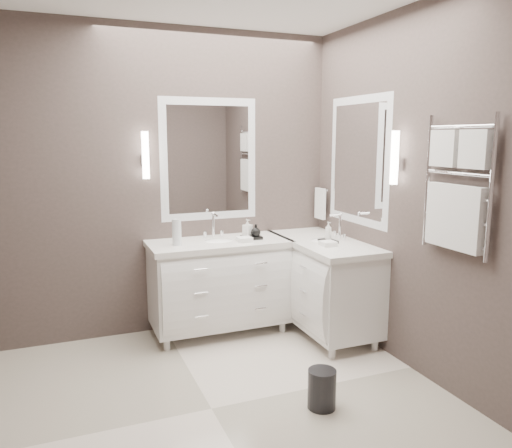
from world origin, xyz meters
name	(u,v)px	position (x,y,z in m)	size (l,w,h in m)	color
floor	(211,409)	(0.00, 0.00, -0.01)	(3.20, 3.00, 0.01)	silver
wall_back	(160,183)	(0.00, 1.50, 1.35)	(3.20, 0.01, 2.70)	#463B38
wall_front	(336,261)	(0.00, -1.50, 1.35)	(3.20, 0.01, 2.70)	#463B38
wall_right	(421,193)	(1.60, 0.00, 1.35)	(0.01, 3.00, 2.70)	#463B38
vanity_back	(219,280)	(0.45, 1.23, 0.49)	(1.24, 0.59, 0.97)	white
vanity_right	(323,280)	(1.33, 0.90, 0.49)	(0.59, 1.24, 0.97)	white
mirror_back	(209,160)	(0.45, 1.49, 1.55)	(0.90, 0.02, 1.10)	white
mirror_right	(358,161)	(1.59, 0.80, 1.55)	(0.02, 0.90, 1.10)	white
sconce_back	(146,156)	(-0.13, 1.43, 1.59)	(0.06, 0.06, 0.40)	white
sconce_right	(395,159)	(1.53, 0.22, 1.59)	(0.06, 0.06, 0.40)	white
towel_bar_corner	(320,203)	(1.54, 1.36, 1.12)	(0.03, 0.22, 0.30)	white
towel_ladder	(456,194)	(1.55, -0.40, 1.39)	(0.06, 0.58, 0.90)	white
waste_bin	(322,389)	(0.68, -0.25, 0.13)	(0.19, 0.19, 0.26)	black
amenity_tray_back	(251,237)	(0.75, 1.19, 0.86)	(0.18, 0.13, 0.03)	black
amenity_tray_right	(328,241)	(1.31, 0.80, 0.86)	(0.12, 0.16, 0.02)	black
water_bottle	(177,232)	(0.07, 1.18, 0.96)	(0.08, 0.08, 0.22)	silver
soap_bottle_a	(247,228)	(0.72, 1.21, 0.95)	(0.07, 0.07, 0.15)	white
soap_bottle_b	(256,230)	(0.78, 1.16, 0.93)	(0.09, 0.09, 0.11)	black
soap_bottle_c	(328,231)	(1.31, 0.80, 0.95)	(0.06, 0.06, 0.16)	white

